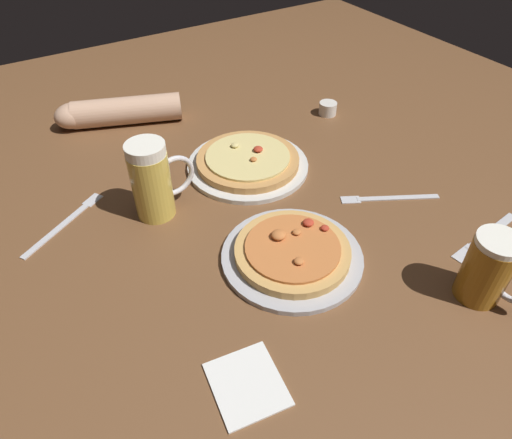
{
  "coord_description": "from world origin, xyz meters",
  "views": [
    {
      "loc": [
        -0.38,
        -0.61,
        0.66
      ],
      "look_at": [
        0.0,
        0.0,
        0.02
      ],
      "focal_mm": 31.86,
      "sensor_mm": 36.0,
      "label": 1
    }
  ],
  "objects_px": {
    "beer_mug_dark": "(490,270)",
    "beer_mug_amber": "(153,180)",
    "fork_left": "(387,198)",
    "fork_spare": "(66,222)",
    "pizza_plate_far": "(248,162)",
    "diner_arm": "(115,112)",
    "knife_right": "(486,236)",
    "pizza_plate_near": "(292,253)",
    "ramekin_sauce": "(328,108)",
    "napkin_folded": "(247,383)"
  },
  "relations": [
    {
      "from": "napkin_folded",
      "to": "knife_right",
      "type": "relative_size",
      "value": 0.55
    },
    {
      "from": "fork_left",
      "to": "diner_arm",
      "type": "bearing_deg",
      "value": 122.22
    },
    {
      "from": "beer_mug_amber",
      "to": "diner_arm",
      "type": "xyz_separation_m",
      "value": [
        0.05,
        0.43,
        -0.05
      ]
    },
    {
      "from": "pizza_plate_far",
      "to": "diner_arm",
      "type": "height_order",
      "value": "diner_arm"
    },
    {
      "from": "knife_right",
      "to": "pizza_plate_near",
      "type": "bearing_deg",
      "value": 156.74
    },
    {
      "from": "pizza_plate_far",
      "to": "ramekin_sauce",
      "type": "bearing_deg",
      "value": 17.89
    },
    {
      "from": "pizza_plate_far",
      "to": "fork_left",
      "type": "bearing_deg",
      "value": -53.13
    },
    {
      "from": "pizza_plate_far",
      "to": "beer_mug_amber",
      "type": "relative_size",
      "value": 1.7
    },
    {
      "from": "beer_mug_amber",
      "to": "pizza_plate_near",
      "type": "bearing_deg",
      "value": -58.24
    },
    {
      "from": "pizza_plate_far",
      "to": "fork_left",
      "type": "distance_m",
      "value": 0.35
    },
    {
      "from": "beer_mug_amber",
      "to": "pizza_plate_far",
      "type": "bearing_deg",
      "value": 9.5
    },
    {
      "from": "fork_spare",
      "to": "diner_arm",
      "type": "height_order",
      "value": "diner_arm"
    },
    {
      "from": "beer_mug_amber",
      "to": "beer_mug_dark",
      "type": "bearing_deg",
      "value": -52.44
    },
    {
      "from": "knife_right",
      "to": "diner_arm",
      "type": "bearing_deg",
      "value": 120.08
    },
    {
      "from": "pizza_plate_near",
      "to": "fork_spare",
      "type": "bearing_deg",
      "value": 135.83
    },
    {
      "from": "pizza_plate_near",
      "to": "beer_mug_dark",
      "type": "xyz_separation_m",
      "value": [
        0.24,
        -0.26,
        0.05
      ]
    },
    {
      "from": "beer_mug_dark",
      "to": "fork_spare",
      "type": "distance_m",
      "value": 0.85
    },
    {
      "from": "beer_mug_amber",
      "to": "knife_right",
      "type": "distance_m",
      "value": 0.71
    },
    {
      "from": "pizza_plate_far",
      "to": "napkin_folded",
      "type": "height_order",
      "value": "pizza_plate_far"
    },
    {
      "from": "ramekin_sauce",
      "to": "diner_arm",
      "type": "distance_m",
      "value": 0.61
    },
    {
      "from": "napkin_folded",
      "to": "fork_spare",
      "type": "distance_m",
      "value": 0.55
    },
    {
      "from": "pizza_plate_near",
      "to": "fork_left",
      "type": "relative_size",
      "value": 1.34
    },
    {
      "from": "beer_mug_amber",
      "to": "fork_spare",
      "type": "height_order",
      "value": "beer_mug_amber"
    },
    {
      "from": "fork_left",
      "to": "napkin_folded",
      "type": "bearing_deg",
      "value": -156.46
    },
    {
      "from": "knife_right",
      "to": "diner_arm",
      "type": "relative_size",
      "value": 0.64
    },
    {
      "from": "pizza_plate_far",
      "to": "beer_mug_dark",
      "type": "xyz_separation_m",
      "value": [
        0.15,
        -0.57,
        0.05
      ]
    },
    {
      "from": "fork_left",
      "to": "fork_spare",
      "type": "distance_m",
      "value": 0.72
    },
    {
      "from": "fork_left",
      "to": "beer_mug_dark",
      "type": "bearing_deg",
      "value": -101.39
    },
    {
      "from": "pizza_plate_near",
      "to": "beer_mug_dark",
      "type": "height_order",
      "value": "beer_mug_dark"
    },
    {
      "from": "beer_mug_dark",
      "to": "napkin_folded",
      "type": "height_order",
      "value": "beer_mug_dark"
    },
    {
      "from": "fork_spare",
      "to": "beer_mug_dark",
      "type": "bearing_deg",
      "value": -45.38
    },
    {
      "from": "napkin_folded",
      "to": "knife_right",
      "type": "xyz_separation_m",
      "value": [
        0.6,
        0.02,
        -0.0
      ]
    },
    {
      "from": "pizza_plate_near",
      "to": "fork_left",
      "type": "distance_m",
      "value": 0.3
    },
    {
      "from": "fork_left",
      "to": "knife_right",
      "type": "bearing_deg",
      "value": -67.54
    },
    {
      "from": "pizza_plate_near",
      "to": "pizza_plate_far",
      "type": "height_order",
      "value": "pizza_plate_near"
    },
    {
      "from": "pizza_plate_far",
      "to": "fork_spare",
      "type": "height_order",
      "value": "pizza_plate_far"
    },
    {
      "from": "beer_mug_dark",
      "to": "diner_arm",
      "type": "relative_size",
      "value": 0.41
    },
    {
      "from": "beer_mug_amber",
      "to": "ramekin_sauce",
      "type": "height_order",
      "value": "beer_mug_amber"
    },
    {
      "from": "beer_mug_dark",
      "to": "beer_mug_amber",
      "type": "height_order",
      "value": "beer_mug_amber"
    },
    {
      "from": "knife_right",
      "to": "beer_mug_amber",
      "type": "bearing_deg",
      "value": 141.51
    },
    {
      "from": "napkin_folded",
      "to": "diner_arm",
      "type": "relative_size",
      "value": 0.35
    },
    {
      "from": "fork_left",
      "to": "knife_right",
      "type": "distance_m",
      "value": 0.22
    },
    {
      "from": "ramekin_sauce",
      "to": "fork_spare",
      "type": "height_order",
      "value": "ramekin_sauce"
    },
    {
      "from": "pizza_plate_far",
      "to": "fork_left",
      "type": "xyz_separation_m",
      "value": [
        0.21,
        -0.28,
        -0.01
      ]
    },
    {
      "from": "napkin_folded",
      "to": "fork_left",
      "type": "xyz_separation_m",
      "value": [
        0.51,
        0.22,
        -0.0
      ]
    },
    {
      "from": "fork_spare",
      "to": "fork_left",
      "type": "bearing_deg",
      "value": -25.16
    },
    {
      "from": "pizza_plate_near",
      "to": "fork_spare",
      "type": "xyz_separation_m",
      "value": [
        -0.36,
        0.35,
        -0.01
      ]
    },
    {
      "from": "pizza_plate_far",
      "to": "diner_arm",
      "type": "relative_size",
      "value": 0.88
    },
    {
      "from": "pizza_plate_near",
      "to": "diner_arm",
      "type": "bearing_deg",
      "value": 99.68
    },
    {
      "from": "pizza_plate_far",
      "to": "beer_mug_amber",
      "type": "height_order",
      "value": "beer_mug_amber"
    }
  ]
}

